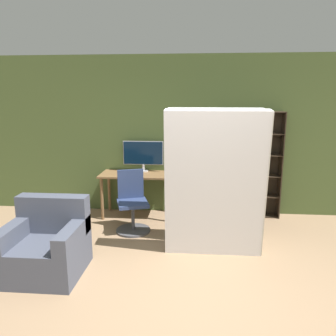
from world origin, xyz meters
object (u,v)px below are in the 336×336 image
mattress_near (215,185)px  armchair (47,246)px  bookshelf (247,167)px  mattress_far (214,177)px  monitor (143,154)px  office_chair (132,207)px

mattress_near → armchair: (-1.96, -0.60, -0.62)m
armchair → bookshelf: bearing=39.3°
mattress_far → armchair: bearing=-153.4°
mattress_far → monitor: bearing=135.5°
office_chair → bookshelf: 2.06m
monitor → bookshelf: (1.78, 0.01, -0.20)m
monitor → mattress_near: 1.90m
mattress_far → armchair: (-1.96, -0.98, -0.62)m
office_chair → armchair: size_ratio=1.08×
monitor → office_chair: 1.06m
monitor → mattress_near: bearing=-52.7°
armchair → office_chair: bearing=59.5°
monitor → bookshelf: bearing=0.2°
monitor → bookshelf: bookshelf is taller
monitor → mattress_far: size_ratio=0.37×
office_chair → mattress_far: bearing=-14.5°
office_chair → monitor: bearing=86.6°
office_chair → bookshelf: size_ratio=0.52×
bookshelf → mattress_near: 1.64m
monitor → armchair: bearing=-111.0°
monitor → mattress_far: 1.61m
office_chair → mattress_far: mattress_far is taller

